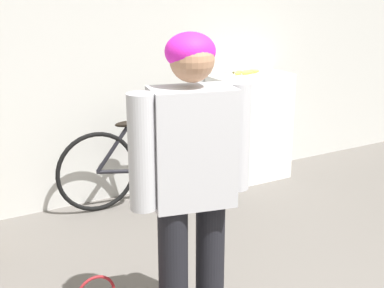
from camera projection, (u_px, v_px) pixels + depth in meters
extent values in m
cube|color=silver|center=(98.00, 53.00, 4.43)|extent=(8.00, 0.06, 2.60)
cube|color=white|center=(161.00, 152.00, 4.95)|extent=(0.08, 0.01, 0.12)
cube|color=white|center=(249.00, 128.00, 5.13)|extent=(0.78, 0.38, 1.03)
cylinder|color=black|center=(173.00, 278.00, 2.78)|extent=(0.15, 0.15, 0.79)
cylinder|color=black|center=(210.00, 267.00, 2.89)|extent=(0.15, 0.15, 0.79)
cube|color=#B2B2B7|center=(192.00, 147.00, 2.63)|extent=(0.45, 0.32, 0.60)
cylinder|color=#B2B2B7|center=(142.00, 153.00, 2.50)|extent=(0.13, 0.13, 0.57)
cylinder|color=#B2B2B7|center=(237.00, 137.00, 2.75)|extent=(0.13, 0.13, 0.57)
sphere|color=#A37556|center=(192.00, 60.00, 2.50)|extent=(0.22, 0.22, 0.22)
ellipsoid|color=#D11EAD|center=(190.00, 51.00, 2.50)|extent=(0.25, 0.23, 0.18)
torus|color=black|center=(97.00, 172.00, 4.45)|extent=(0.69, 0.08, 0.69)
torus|color=black|center=(204.00, 155.00, 4.88)|extent=(0.69, 0.08, 0.69)
cylinder|color=black|center=(119.00, 171.00, 4.54)|extent=(0.39, 0.06, 0.09)
cylinder|color=black|center=(112.00, 149.00, 4.45)|extent=(0.31, 0.05, 0.38)
cylinder|color=black|center=(134.00, 149.00, 4.54)|extent=(0.14, 0.04, 0.42)
cylinder|color=black|center=(167.00, 145.00, 4.67)|extent=(0.53, 0.07, 0.43)
cylinder|color=black|center=(161.00, 123.00, 4.59)|extent=(0.61, 0.07, 0.05)
cylinder|color=black|center=(198.00, 138.00, 4.80)|extent=(0.15, 0.04, 0.36)
cylinder|color=black|center=(194.00, 116.00, 4.72)|extent=(0.07, 0.04, 0.08)
cylinder|color=black|center=(196.00, 113.00, 4.72)|extent=(0.05, 0.46, 0.02)
ellipsoid|color=black|center=(127.00, 124.00, 4.45)|extent=(0.22, 0.09, 0.05)
ellipsoid|color=#EAD64C|center=(247.00, 72.00, 4.99)|extent=(0.13, 0.04, 0.04)
ellipsoid|color=#EAD64C|center=(238.00, 73.00, 4.96)|extent=(0.12, 0.08, 0.04)
ellipsoid|color=#EAD64C|center=(253.00, 71.00, 5.04)|extent=(0.12, 0.08, 0.04)
sphere|color=brown|center=(233.00, 73.00, 4.95)|extent=(0.02, 0.02, 0.02)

